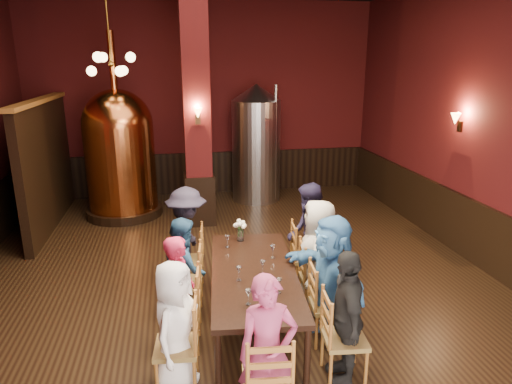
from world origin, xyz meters
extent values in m
plane|color=black|center=(0.00, 0.00, 0.00)|extent=(10.00, 10.00, 0.00)
cube|color=#410E0E|center=(0.00, 5.00, 2.25)|extent=(8.00, 0.02, 4.50)
cube|color=#410E0E|center=(4.00, 0.00, 2.25)|extent=(0.02, 10.00, 4.50)
cube|color=black|center=(3.96, 0.00, 0.50)|extent=(0.08, 9.90, 1.00)
cube|color=black|center=(0.00, 4.96, 0.50)|extent=(7.90, 0.08, 1.00)
cube|color=#410E0E|center=(-0.30, 2.80, 2.25)|extent=(0.58, 0.58, 4.50)
cube|color=black|center=(-3.20, 3.20, 1.20)|extent=(0.22, 3.50, 2.40)
cube|color=black|center=(0.11, -1.09, 0.72)|extent=(1.23, 2.49, 0.06)
cylinder|color=black|center=(-0.44, -2.19, 0.34)|extent=(0.07, 0.07, 0.69)
cylinder|color=black|center=(0.43, -2.27, 0.34)|extent=(0.07, 0.07, 0.69)
cylinder|color=black|center=(-0.22, 0.08, 0.34)|extent=(0.07, 0.07, 0.69)
cylinder|color=black|center=(0.65, 0.00, 0.34)|extent=(0.07, 0.07, 0.69)
imported|color=white|center=(-0.84, -2.01, 0.68)|extent=(0.68, 0.79, 1.36)
imported|color=#C12146|center=(-0.77, -1.34, 0.68)|extent=(0.33, 0.50, 1.36)
imported|color=navy|center=(-0.71, -0.68, 0.67)|extent=(0.39, 0.68, 1.33)
imported|color=black|center=(-0.64, -0.02, 0.76)|extent=(0.71, 1.06, 1.53)
imported|color=black|center=(0.85, -2.17, 0.71)|extent=(0.49, 0.88, 1.42)
imported|color=teal|center=(0.92, -1.51, 0.77)|extent=(0.83, 1.50, 1.55)
imported|color=beige|center=(0.98, -0.85, 0.76)|extent=(0.72, 0.86, 1.51)
imported|color=#201B37|center=(1.05, -0.18, 0.77)|extent=(0.54, 0.81, 1.54)
imported|color=#A63763|center=(-0.04, -2.64, 0.73)|extent=(0.53, 0.35, 1.45)
cylinder|color=black|center=(-1.85, 3.57, 0.09)|extent=(1.57, 1.57, 0.17)
cylinder|color=#BF602C|center=(-1.85, 3.57, 1.05)|extent=(1.80, 1.80, 1.75)
sphere|color=#BF602C|center=(-1.85, 3.57, 1.92)|extent=(1.40, 1.40, 1.40)
cylinder|color=#BF602C|center=(-1.85, 3.57, 3.15)|extent=(0.14, 0.14, 1.14)
cylinder|color=#B2B2B7|center=(1.10, 4.17, 1.15)|extent=(1.38, 1.38, 2.30)
cone|color=#B2B2B7|center=(1.10, 4.17, 2.48)|extent=(1.10, 1.10, 0.37)
cylinder|color=#B2B2B7|center=(1.47, 3.80, 1.38)|extent=(0.07, 0.07, 2.57)
cylinder|color=white|center=(0.09, -0.12, 0.83)|extent=(0.09, 0.09, 0.16)
camera|label=1|loc=(-0.76, -5.98, 3.19)|focal=32.00mm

